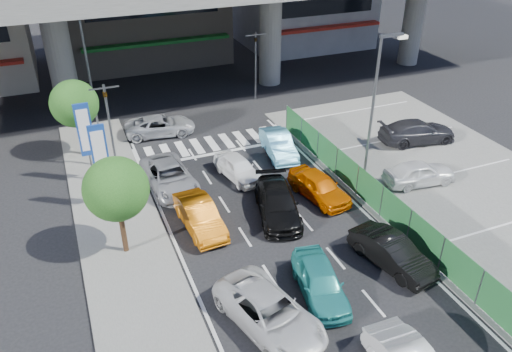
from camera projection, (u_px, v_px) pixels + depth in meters
name	position (u px, v px, depth m)	size (l,w,h in m)	color
ground	(304.00, 267.00, 21.85)	(120.00, 120.00, 0.00)	black
parking_lot	(468.00, 193.00, 27.02)	(12.00, 28.00, 0.06)	#5B5A58
sidewalk_left	(127.00, 251.00, 22.71)	(4.00, 30.00, 0.12)	#5B5A58
fence_run	(394.00, 212.00, 23.92)	(0.16, 22.00, 1.80)	#1F5A2B
traffic_light_left	(107.00, 106.00, 27.38)	(1.60, 1.24, 5.20)	#595B60
traffic_light_right	(256.00, 49.00, 36.79)	(1.60, 1.24, 5.20)	#595B60
street_lamp_right	(377.00, 95.00, 26.55)	(1.65, 0.22, 8.00)	#595B60
street_lamp_left	(90.00, 61.00, 31.70)	(1.65, 0.22, 8.00)	#595B60
signboard_near	(100.00, 155.00, 24.31)	(0.80, 0.14, 4.70)	#595B60
signboard_far	(85.00, 132.00, 26.57)	(0.80, 0.14, 4.70)	#595B60
tree_near	(116.00, 189.00, 21.02)	(2.80, 2.80, 4.80)	#382314
tree_far	(74.00, 104.00, 29.13)	(2.80, 2.80, 4.80)	#382314
sedan_white_mid_left	(269.00, 313.00, 18.62)	(2.29, 4.97, 1.38)	silver
taxi_teal_mid	(320.00, 282.00, 20.06)	(1.63, 4.05, 1.38)	teal
hatch_black_mid_right	(392.00, 252.00, 21.66)	(1.44, 4.12, 1.36)	black
taxi_orange_left	(200.00, 216.00, 24.02)	(1.46, 4.19, 1.38)	#B85C08
sedan_black_mid	(278.00, 203.00, 24.95)	(1.93, 4.76, 1.38)	black
taxi_orange_right	(319.00, 186.00, 26.35)	(1.63, 4.05, 1.38)	#C65500
wagon_silver_front_left	(170.00, 177.00, 27.22)	(2.29, 4.96, 1.38)	#919398
sedan_white_front_mid	(238.00, 168.00, 28.21)	(1.49, 3.71, 1.26)	white
kei_truck_front_right	(278.00, 145.00, 30.55)	(1.46, 4.19, 1.38)	#59ABD0
crossing_wagon_silver	(160.00, 126.00, 33.06)	(2.11, 4.57, 1.27)	#B6B8BE
parked_sedan_white	(419.00, 173.00, 27.49)	(1.60, 3.99, 1.36)	white
parked_sedan_dgrey	(417.00, 131.00, 31.94)	(2.02, 4.98, 1.44)	#28282C
traffic_cone	(350.00, 172.00, 28.18)	(0.38, 0.38, 0.75)	#D1480B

